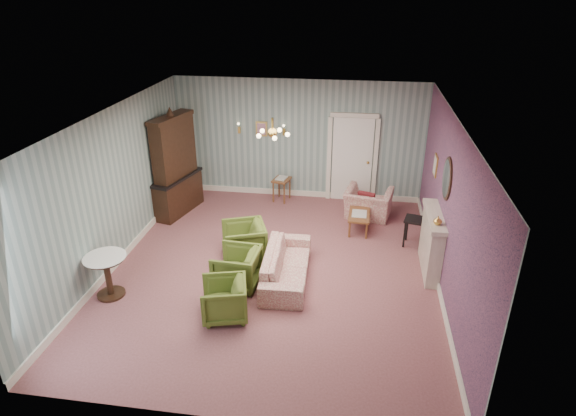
% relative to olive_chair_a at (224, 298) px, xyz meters
% --- Properties ---
extents(floor, '(7.00, 7.00, 0.00)m').
position_rel_olive_chair_a_xyz_m(floor, '(0.55, 1.52, -0.36)').
color(floor, '#8C5154').
rests_on(floor, ground).
extents(ceiling, '(7.00, 7.00, 0.00)m').
position_rel_olive_chair_a_xyz_m(ceiling, '(0.55, 1.52, 2.54)').
color(ceiling, white).
rests_on(ceiling, ground).
extents(wall_back, '(6.00, 0.00, 6.00)m').
position_rel_olive_chair_a_xyz_m(wall_back, '(0.55, 5.02, 1.09)').
color(wall_back, slate).
rests_on(wall_back, ground).
extents(wall_front, '(6.00, 0.00, 6.00)m').
position_rel_olive_chair_a_xyz_m(wall_front, '(0.55, -1.98, 1.09)').
color(wall_front, slate).
rests_on(wall_front, ground).
extents(wall_left, '(0.00, 7.00, 7.00)m').
position_rel_olive_chair_a_xyz_m(wall_left, '(-2.45, 1.52, 1.09)').
color(wall_left, slate).
rests_on(wall_left, ground).
extents(wall_right, '(0.00, 7.00, 7.00)m').
position_rel_olive_chair_a_xyz_m(wall_right, '(3.55, 1.52, 1.09)').
color(wall_right, slate).
rests_on(wall_right, ground).
extents(wall_right_floral, '(0.00, 7.00, 7.00)m').
position_rel_olive_chair_a_xyz_m(wall_right_floral, '(3.53, 1.52, 1.09)').
color(wall_right_floral, '#B25976').
rests_on(wall_right_floral, ground).
extents(door, '(1.12, 0.12, 2.16)m').
position_rel_olive_chair_a_xyz_m(door, '(1.85, 4.98, 0.72)').
color(door, white).
rests_on(door, floor).
extents(olive_chair_a, '(0.81, 0.84, 0.72)m').
position_rel_olive_chair_a_xyz_m(olive_chair_a, '(0.00, 0.00, 0.00)').
color(olive_chair_a, '#546523').
rests_on(olive_chair_a, floor).
extents(olive_chair_b, '(0.75, 0.79, 0.77)m').
position_rel_olive_chair_a_xyz_m(olive_chair_b, '(-0.02, 0.91, 0.03)').
color(olive_chair_b, '#546523').
rests_on(olive_chair_b, floor).
extents(olive_chair_c, '(0.96, 0.99, 0.81)m').
position_rel_olive_chair_a_xyz_m(olive_chair_c, '(-0.10, 1.84, 0.04)').
color(olive_chair_c, '#546523').
rests_on(olive_chair_c, floor).
extents(sofa_chintz, '(0.65, 1.97, 0.76)m').
position_rel_olive_chair_a_xyz_m(sofa_chintz, '(0.82, 1.25, 0.02)').
color(sofa_chintz, '#9D3F48').
rests_on(sofa_chintz, floor).
extents(wingback_chair, '(1.13, 0.84, 0.89)m').
position_rel_olive_chair_a_xyz_m(wingback_chair, '(2.28, 4.05, 0.08)').
color(wingback_chair, '#9D3F48').
rests_on(wingback_chair, floor).
extents(dresser, '(0.85, 1.54, 2.43)m').
position_rel_olive_chair_a_xyz_m(dresser, '(-2.10, 3.68, 0.86)').
color(dresser, black).
rests_on(dresser, floor).
extents(fireplace, '(0.30, 1.40, 1.16)m').
position_rel_olive_chair_a_xyz_m(fireplace, '(3.41, 1.92, 0.22)').
color(fireplace, beige).
rests_on(fireplace, floor).
extents(mantel_vase, '(0.15, 0.15, 0.15)m').
position_rel_olive_chair_a_xyz_m(mantel_vase, '(3.39, 1.52, 0.87)').
color(mantel_vase, gold).
rests_on(mantel_vase, fireplace).
extents(oval_mirror, '(0.04, 0.76, 0.84)m').
position_rel_olive_chair_a_xyz_m(oval_mirror, '(3.51, 1.92, 1.49)').
color(oval_mirror, white).
rests_on(oval_mirror, wall_right).
extents(framed_print, '(0.04, 0.34, 0.42)m').
position_rel_olive_chair_a_xyz_m(framed_print, '(3.52, 3.27, 1.24)').
color(framed_print, gold).
rests_on(framed_print, wall_right).
extents(coffee_table, '(0.46, 0.81, 0.41)m').
position_rel_olive_chair_a_xyz_m(coffee_table, '(2.08, 3.32, -0.16)').
color(coffee_table, brown).
rests_on(coffee_table, floor).
extents(side_table_black, '(0.49, 0.49, 0.60)m').
position_rel_olive_chair_a_xyz_m(side_table_black, '(3.20, 2.83, -0.06)').
color(side_table_black, black).
rests_on(side_table_black, floor).
extents(pedestal_table, '(0.92, 0.92, 0.77)m').
position_rel_olive_chair_a_xyz_m(pedestal_table, '(-2.10, 0.28, 0.03)').
color(pedestal_table, black).
rests_on(pedestal_table, floor).
extents(nesting_table, '(0.47, 0.54, 0.62)m').
position_rel_olive_chair_a_xyz_m(nesting_table, '(0.18, 4.67, -0.05)').
color(nesting_table, brown).
rests_on(nesting_table, floor).
extents(gilt_mirror_back, '(0.28, 0.06, 0.36)m').
position_rel_olive_chair_a_xyz_m(gilt_mirror_back, '(-0.35, 4.98, 1.34)').
color(gilt_mirror_back, gold).
rests_on(gilt_mirror_back, wall_back).
extents(sconce_left, '(0.16, 0.12, 0.30)m').
position_rel_olive_chair_a_xyz_m(sconce_left, '(-0.90, 4.96, 1.34)').
color(sconce_left, gold).
rests_on(sconce_left, wall_back).
extents(sconce_right, '(0.16, 0.12, 0.30)m').
position_rel_olive_chair_a_xyz_m(sconce_right, '(0.20, 4.96, 1.34)').
color(sconce_right, gold).
rests_on(sconce_right, wall_back).
extents(chandelier, '(0.56, 0.56, 0.36)m').
position_rel_olive_chair_a_xyz_m(chandelier, '(0.55, 1.52, 2.27)').
color(chandelier, gold).
rests_on(chandelier, ceiling).
extents(burgundy_cushion, '(0.41, 0.28, 0.39)m').
position_rel_olive_chair_a_xyz_m(burgundy_cushion, '(2.23, 3.90, 0.12)').
color(burgundy_cushion, maroon).
rests_on(burgundy_cushion, wingback_chair).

